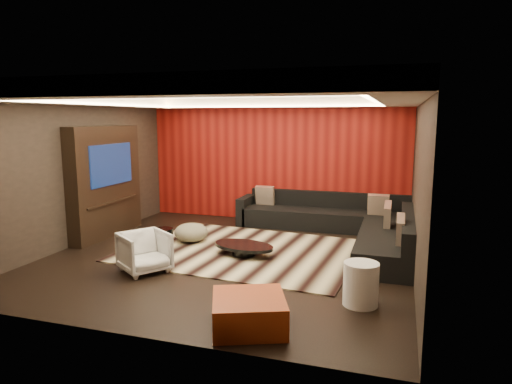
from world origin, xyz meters
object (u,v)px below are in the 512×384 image
(coffee_table, at_px, (244,250))
(orange_ottoman, at_px, (249,312))
(drum_stool, at_px, (163,240))
(sectional_sofa, at_px, (344,225))
(armchair, at_px, (145,252))
(white_side_table, at_px, (361,284))

(coffee_table, bearing_deg, orange_ottoman, -69.57)
(orange_ottoman, bearing_deg, drum_stool, 135.72)
(coffee_table, height_order, sectional_sofa, sectional_sofa)
(armchair, bearing_deg, sectional_sofa, -7.36)
(white_side_table, relative_size, orange_ottoman, 0.69)
(white_side_table, distance_m, sectional_sofa, 3.30)
(drum_stool, bearing_deg, armchair, -76.83)
(white_side_table, bearing_deg, coffee_table, 144.24)
(white_side_table, xyz_separation_m, orange_ottoman, (-1.15, -1.03, -0.10))
(white_side_table, xyz_separation_m, armchair, (-3.29, 0.28, 0.03))
(orange_ottoman, height_order, sectional_sofa, sectional_sofa)
(coffee_table, relative_size, drum_stool, 2.68)
(drum_stool, distance_m, sectional_sofa, 3.53)
(drum_stool, bearing_deg, sectional_sofa, 33.79)
(white_side_table, distance_m, orange_ottoman, 1.55)
(orange_ottoman, bearing_deg, white_side_table, 41.68)
(coffee_table, distance_m, sectional_sofa, 2.30)
(white_side_table, distance_m, armchair, 3.31)
(coffee_table, height_order, white_side_table, white_side_table)
(orange_ottoman, distance_m, sectional_sofa, 4.32)
(orange_ottoman, bearing_deg, coffee_table, 110.43)
(sectional_sofa, bearing_deg, armchair, -132.30)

